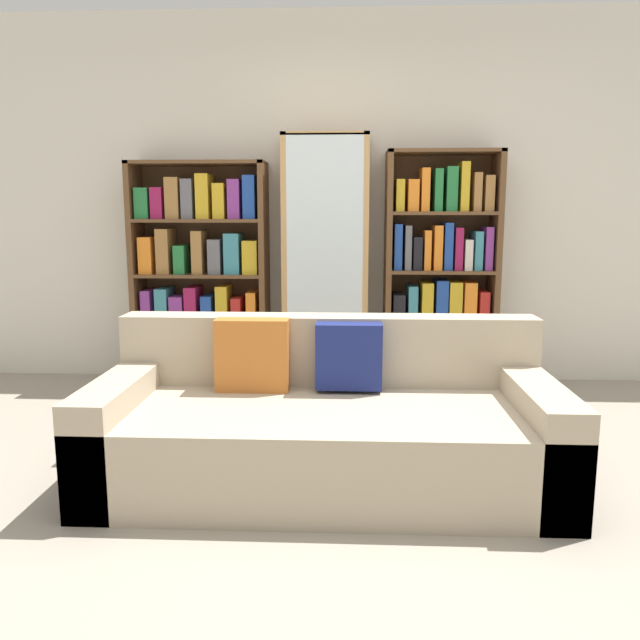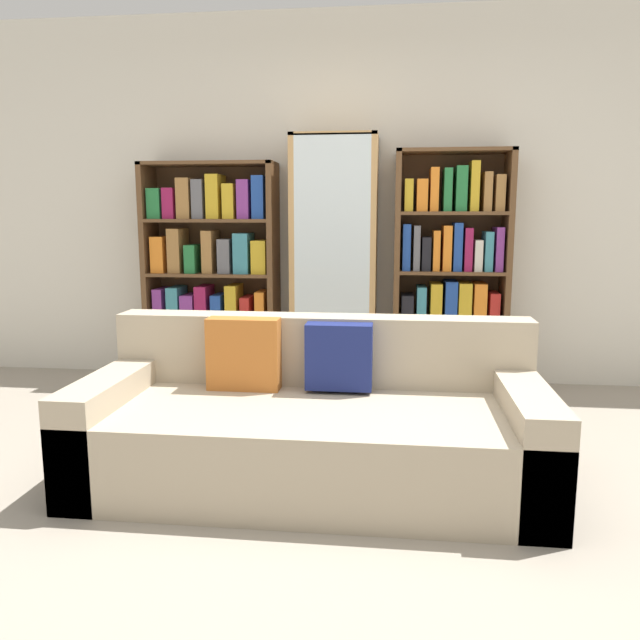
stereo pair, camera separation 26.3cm
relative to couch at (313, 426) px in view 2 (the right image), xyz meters
name	(u,v)px [view 2 (the right image)]	position (x,y,z in m)	size (l,w,h in m)	color
ground_plane	(329,516)	(0.12, -0.38, -0.26)	(16.00, 16.00, 0.00)	gray
wall_back	(362,201)	(0.12, 1.92, 1.09)	(6.75, 0.06, 2.70)	silver
couch	(313,426)	(0.00, 0.00, 0.00)	(2.11, 0.94, 0.75)	tan
bookshelf_left	(212,277)	(-0.98, 1.71, 0.53)	(0.98, 0.32, 1.62)	brown
display_cabinet	(334,263)	(-0.06, 1.70, 0.64)	(0.61, 0.36, 1.80)	tan
bookshelf_right	(451,278)	(0.77, 1.71, 0.54)	(0.80, 0.32, 1.69)	brown
wine_bottle	(396,397)	(0.40, 0.92, -0.12)	(0.08, 0.08, 0.35)	black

